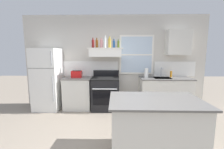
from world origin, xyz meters
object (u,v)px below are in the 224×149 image
Objects in this scene: refrigerator at (48,79)px; bottle_red_label_wine at (93,44)px; bottle_clear_tall at (105,43)px; kitchen_island at (154,127)px; bottle_champagne_gold_foil at (110,43)px; paper_towel_roll at (146,73)px; bottle_olive_oil_square at (118,44)px; dish_soap_bottle at (171,74)px; bottle_amber_wine at (97,44)px; bottle_blue_liqueur at (114,44)px; stove_range at (106,93)px; toaster at (77,74)px; bottle_rose_pink at (101,44)px.

refrigerator is 6.09× the size of bottle_red_label_wine.
bottle_clear_tall reaches higher than kitchen_island.
paper_towel_roll is (1.04, -0.04, -0.83)m from bottle_champagne_gold_foil.
dish_soap_bottle is at bearing -0.16° from bottle_olive_oil_square.
bottle_amber_wine is 1.08× the size of bottle_blue_liqueur.
bottle_amber_wine reaches higher than stove_range.
bottle_champagne_gold_foil is (0.35, 0.02, 0.02)m from bottle_amber_wine.
bottle_red_label_wine reaches higher than bottle_amber_wine.
kitchen_island is (0.54, -2.11, -1.39)m from bottle_olive_oil_square.
refrigerator is at bearing -176.72° from bottle_amber_wine.
bottle_amber_wine is (1.41, 0.08, 0.99)m from refrigerator.
bottle_amber_wine is (-0.24, 0.06, 1.40)m from stove_range.
toaster is 1.05× the size of bottle_red_label_wine.
bottle_red_label_wine reaches higher than dish_soap_bottle.
bottle_olive_oil_square is 2.58m from kitchen_island.
bottle_rose_pink is (-0.11, 0.09, 1.39)m from stove_range.
bottle_champagne_gold_foil reaches higher than refrigerator.
bottle_amber_wine reaches higher than dish_soap_bottle.
bottle_amber_wine is 1.14× the size of bottle_olive_oil_square.
bottle_red_label_wine reaches higher than paper_towel_roll.
bottle_rose_pink is 0.85× the size of bottle_champagne_gold_foil.
bottle_clear_tall reaches higher than toaster.
bottle_red_label_wine is 1.03× the size of bottle_amber_wine.
bottle_clear_tall is (0.23, -0.01, 0.02)m from bottle_amber_wine.
bottle_rose_pink is (0.71, 0.05, 0.85)m from toaster.
bottle_red_label_wine is at bearing 176.55° from paper_towel_roll.
refrigerator is at bearing -179.20° from stove_range.
kitchen_island is at bearing -97.31° from paper_towel_roll.
bottle_champagne_gold_foil is (1.76, 0.10, 1.01)m from refrigerator.
bottle_olive_oil_square is 0.17× the size of kitchen_island.
bottle_blue_liqueur is at bearing 172.72° from paper_towel_roll.
bottle_amber_wine is 0.35m from bottle_champagne_gold_foil.
bottle_red_label_wine is 1.12× the size of bottle_blue_liqueur.
toaster is at bearing -176.20° from bottle_rose_pink.
bottle_rose_pink is 1.05× the size of bottle_blue_liqueur.
bottle_rose_pink is at bearing 4.19° from refrigerator.
bottle_champagne_gold_foil is (0.23, -0.01, 0.02)m from bottle_rose_pink.
toaster is 1.46m from bottle_olive_oil_square.
stove_range is (0.83, -0.04, -0.54)m from toaster.
bottle_red_label_wine is 1.58× the size of dish_soap_bottle.
dish_soap_bottle is at bearing 0.23° from bottle_red_label_wine.
bottle_blue_liqueur is (0.12, 0.08, -0.03)m from bottle_champagne_gold_foil.
toaster is at bearing -177.99° from dish_soap_bottle.
bottle_rose_pink reaches higher than kitchen_island.
bottle_clear_tall is (1.64, 0.07, 1.02)m from refrigerator.
bottle_olive_oil_square is at bearing 1.04° from bottle_red_label_wine.
paper_towel_roll is 0.73m from dish_soap_bottle.
kitchen_island is at bearing -115.04° from dish_soap_bottle.
bottle_champagne_gold_foil is 1.17× the size of paper_towel_roll.
bottle_champagne_gold_foil is (0.47, -0.05, 0.01)m from bottle_red_label_wine.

